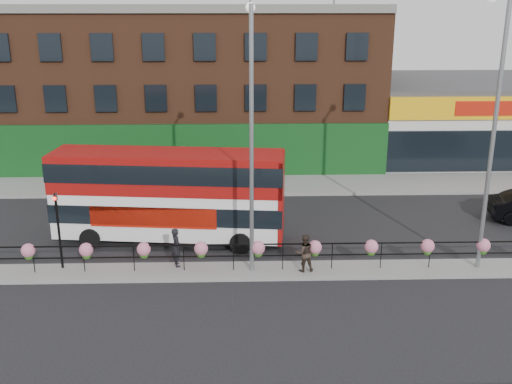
{
  "coord_description": "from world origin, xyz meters",
  "views": [
    {
      "loc": [
        -0.73,
        -22.21,
        10.55
      ],
      "look_at": [
        0.0,
        3.0,
        2.5
      ],
      "focal_mm": 42.0,
      "sensor_mm": 36.0,
      "label": 1
    }
  ],
  "objects_px": {
    "double_decker_bus": "(169,187)",
    "lamp_column_west": "(251,119)",
    "pedestrian_a": "(176,247)",
    "pedestrian_b": "(304,253)",
    "lamp_column_east": "(493,112)"
  },
  "relations": [
    {
      "from": "double_decker_bus",
      "to": "lamp_column_west",
      "type": "height_order",
      "value": "lamp_column_west"
    },
    {
      "from": "pedestrian_a",
      "to": "pedestrian_b",
      "type": "relative_size",
      "value": 1.05
    },
    {
      "from": "double_decker_bus",
      "to": "pedestrian_b",
      "type": "xyz_separation_m",
      "value": [
        5.74,
        -3.72,
        -1.65
      ]
    },
    {
      "from": "pedestrian_a",
      "to": "lamp_column_west",
      "type": "relative_size",
      "value": 0.16
    },
    {
      "from": "pedestrian_a",
      "to": "pedestrian_b",
      "type": "height_order",
      "value": "pedestrian_a"
    },
    {
      "from": "lamp_column_east",
      "to": "lamp_column_west",
      "type": "bearing_deg",
      "value": -179.74
    },
    {
      "from": "lamp_column_west",
      "to": "lamp_column_east",
      "type": "bearing_deg",
      "value": 0.26
    },
    {
      "from": "pedestrian_a",
      "to": "lamp_column_west",
      "type": "height_order",
      "value": "lamp_column_west"
    },
    {
      "from": "pedestrian_a",
      "to": "pedestrian_b",
      "type": "distance_m",
      "value": 5.22
    },
    {
      "from": "double_decker_bus",
      "to": "lamp_column_west",
      "type": "bearing_deg",
      "value": -42.63
    },
    {
      "from": "pedestrian_a",
      "to": "lamp_column_east",
      "type": "bearing_deg",
      "value": -107.99
    },
    {
      "from": "double_decker_bus",
      "to": "pedestrian_b",
      "type": "distance_m",
      "value": 7.03
    },
    {
      "from": "double_decker_bus",
      "to": "lamp_column_west",
      "type": "xyz_separation_m",
      "value": [
        3.63,
        -3.34,
        3.71
      ]
    },
    {
      "from": "pedestrian_b",
      "to": "lamp_column_west",
      "type": "relative_size",
      "value": 0.15
    },
    {
      "from": "double_decker_bus",
      "to": "lamp_column_east",
      "type": "height_order",
      "value": "lamp_column_east"
    }
  ]
}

